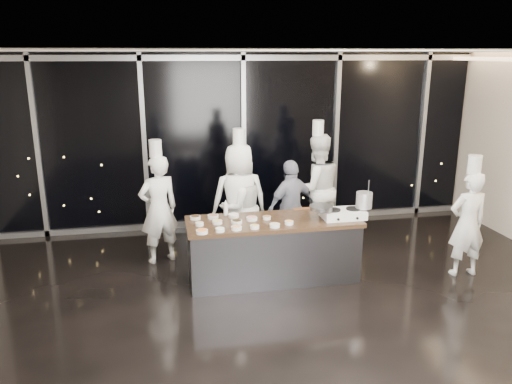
{
  "coord_description": "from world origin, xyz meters",
  "views": [
    {
      "loc": [
        -1.52,
        -5.63,
        3.18
      ],
      "look_at": [
        -0.19,
        1.2,
        1.24
      ],
      "focal_mm": 35.0,
      "sensor_mm": 36.0,
      "label": 1
    }
  ],
  "objects_px": {
    "demo_counter": "(273,249)",
    "stock_pot": "(364,200)",
    "stove": "(343,214)",
    "chef_right": "(316,188)",
    "chef_center": "(242,206)",
    "chef_side": "(468,222)",
    "frying_pan": "(321,208)",
    "chef_left": "(239,199)",
    "guest": "(291,207)",
    "chef_far_left": "(159,208)"
  },
  "relations": [
    {
      "from": "stove",
      "to": "chef_right",
      "type": "xyz_separation_m",
      "value": [
        0.06,
        1.46,
        -0.01
      ]
    },
    {
      "from": "stock_pot",
      "to": "chef_right",
      "type": "height_order",
      "value": "chef_right"
    },
    {
      "from": "guest",
      "to": "chef_side",
      "type": "relative_size",
      "value": 0.86
    },
    {
      "from": "frying_pan",
      "to": "chef_side",
      "type": "xyz_separation_m",
      "value": [
        2.14,
        -0.3,
        -0.26
      ]
    },
    {
      "from": "stove",
      "to": "chef_left",
      "type": "relative_size",
      "value": 0.29
    },
    {
      "from": "frying_pan",
      "to": "stove",
      "type": "bearing_deg",
      "value": -1.76
    },
    {
      "from": "chef_center",
      "to": "chef_right",
      "type": "relative_size",
      "value": 0.85
    },
    {
      "from": "demo_counter",
      "to": "stove",
      "type": "bearing_deg",
      "value": -6.26
    },
    {
      "from": "demo_counter",
      "to": "chef_center",
      "type": "xyz_separation_m",
      "value": [
        -0.28,
        1.06,
        0.34
      ]
    },
    {
      "from": "chef_center",
      "to": "chef_right",
      "type": "xyz_separation_m",
      "value": [
        1.34,
        0.28,
        0.16
      ]
    },
    {
      "from": "chef_left",
      "to": "guest",
      "type": "distance_m",
      "value": 0.86
    },
    {
      "from": "demo_counter",
      "to": "chef_far_left",
      "type": "bearing_deg",
      "value": 148.98
    },
    {
      "from": "stock_pot",
      "to": "chef_far_left",
      "type": "distance_m",
      "value": 3.1
    },
    {
      "from": "chef_far_left",
      "to": "chef_right",
      "type": "xyz_separation_m",
      "value": [
        2.65,
        0.39,
        0.08
      ]
    },
    {
      "from": "chef_left",
      "to": "chef_side",
      "type": "height_order",
      "value": "chef_left"
    },
    {
      "from": "guest",
      "to": "frying_pan",
      "type": "bearing_deg",
      "value": 74.51
    },
    {
      "from": "chef_far_left",
      "to": "chef_left",
      "type": "bearing_deg",
      "value": 162.11
    },
    {
      "from": "demo_counter",
      "to": "stock_pot",
      "type": "bearing_deg",
      "value": -5.6
    },
    {
      "from": "stove",
      "to": "chef_side",
      "type": "height_order",
      "value": "chef_side"
    },
    {
      "from": "demo_counter",
      "to": "chef_left",
      "type": "height_order",
      "value": "chef_left"
    },
    {
      "from": "frying_pan",
      "to": "stock_pot",
      "type": "height_order",
      "value": "stock_pot"
    },
    {
      "from": "frying_pan",
      "to": "chef_center",
      "type": "bearing_deg",
      "value": 129.73
    },
    {
      "from": "stove",
      "to": "chef_center",
      "type": "distance_m",
      "value": 1.74
    },
    {
      "from": "stove",
      "to": "chef_right",
      "type": "height_order",
      "value": "chef_right"
    },
    {
      "from": "chef_far_left",
      "to": "chef_left",
      "type": "relative_size",
      "value": 0.94
    },
    {
      "from": "frying_pan",
      "to": "chef_far_left",
      "type": "relative_size",
      "value": 0.3
    },
    {
      "from": "chef_far_left",
      "to": "stock_pot",
      "type": "bearing_deg",
      "value": 137.59
    },
    {
      "from": "stock_pot",
      "to": "chef_center",
      "type": "xyz_separation_m",
      "value": [
        -1.58,
        1.19,
        -0.36
      ]
    },
    {
      "from": "chef_far_left",
      "to": "chef_right",
      "type": "distance_m",
      "value": 2.68
    },
    {
      "from": "chef_left",
      "to": "chef_side",
      "type": "xyz_separation_m",
      "value": [
        3.12,
        -1.45,
        -0.11
      ]
    },
    {
      "from": "demo_counter",
      "to": "stove",
      "type": "relative_size",
      "value": 4.06
    },
    {
      "from": "frying_pan",
      "to": "demo_counter",
      "type": "bearing_deg",
      "value": 172.37
    },
    {
      "from": "demo_counter",
      "to": "chef_right",
      "type": "bearing_deg",
      "value": 51.82
    },
    {
      "from": "frying_pan",
      "to": "chef_left",
      "type": "relative_size",
      "value": 0.28
    },
    {
      "from": "stock_pot",
      "to": "chef_far_left",
      "type": "xyz_separation_m",
      "value": [
        -2.9,
        1.09,
        -0.28
      ]
    },
    {
      "from": "stove",
      "to": "guest",
      "type": "relative_size",
      "value": 0.39
    },
    {
      "from": "demo_counter",
      "to": "stove",
      "type": "distance_m",
      "value": 1.13
    },
    {
      "from": "stock_pot",
      "to": "chef_right",
      "type": "distance_m",
      "value": 1.51
    },
    {
      "from": "demo_counter",
      "to": "chef_side",
      "type": "height_order",
      "value": "chef_side"
    },
    {
      "from": "stock_pot",
      "to": "chef_side",
      "type": "bearing_deg",
      "value": -10.28
    },
    {
      "from": "chef_far_left",
      "to": "guest",
      "type": "distance_m",
      "value": 2.11
    },
    {
      "from": "frying_pan",
      "to": "chef_center",
      "type": "relative_size",
      "value": 0.32
    },
    {
      "from": "stove",
      "to": "guest",
      "type": "height_order",
      "value": "guest"
    },
    {
      "from": "stove",
      "to": "chef_center",
      "type": "relative_size",
      "value": 0.34
    },
    {
      "from": "frying_pan",
      "to": "chef_far_left",
      "type": "height_order",
      "value": "chef_far_left"
    },
    {
      "from": "demo_counter",
      "to": "guest",
      "type": "relative_size",
      "value": 1.59
    },
    {
      "from": "stove",
      "to": "chef_center",
      "type": "bearing_deg",
      "value": 138.06
    },
    {
      "from": "chef_center",
      "to": "chef_side",
      "type": "distance_m",
      "value": 3.41
    },
    {
      "from": "frying_pan",
      "to": "chef_center",
      "type": "distance_m",
      "value": 1.52
    },
    {
      "from": "chef_right",
      "to": "demo_counter",
      "type": "bearing_deg",
      "value": 43.97
    }
  ]
}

